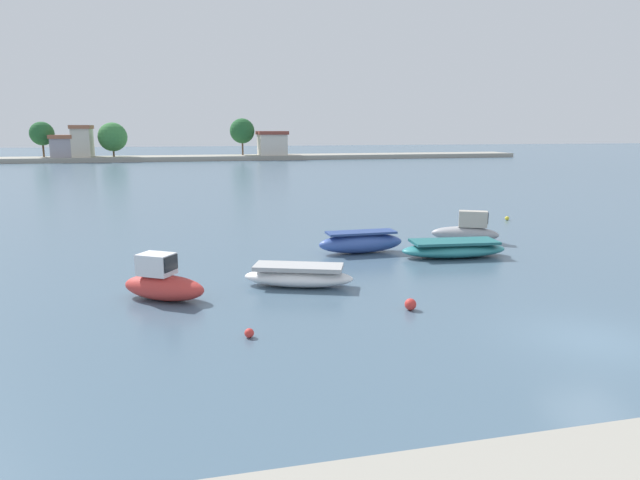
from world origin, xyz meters
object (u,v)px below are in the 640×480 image
object	(u,v)px
moored_boat_2	(361,242)
mooring_buoy_3	(410,304)
moored_boat_4	(467,231)
moored_boat_1	(298,276)
moored_boat_0	(163,283)
moored_boat_3	(454,249)
mooring_buoy_2	(507,218)
mooring_buoy_1	(249,333)

from	to	relation	value
moored_boat_2	mooring_buoy_3	xyz separation A→B (m)	(-1.16, -9.39, -0.34)
moored_boat_2	moored_boat_4	xyz separation A→B (m)	(6.73, 1.43, 0.07)
moored_boat_1	moored_boat_0	bearing A→B (deg)	-153.09
moored_boat_3	mooring_buoy_2	size ratio (longest dim) A/B	18.95
moored_boat_0	moored_boat_4	distance (m)	18.03
mooring_buoy_3	moored_boat_2	bearing A→B (deg)	82.95
moored_boat_0	moored_boat_3	bearing A→B (deg)	49.05
moored_boat_4	moored_boat_3	bearing A→B (deg)	-99.58
moored_boat_4	mooring_buoy_3	bearing A→B (deg)	-99.40
mooring_buoy_2	mooring_buoy_1	bearing A→B (deg)	-137.64
moored_boat_0	moored_boat_4	world-z (taller)	moored_boat_4
mooring_buoy_1	moored_boat_2	bearing A→B (deg)	56.87
moored_boat_3	mooring_buoy_1	xyz separation A→B (m)	(-11.23, -8.75, -0.25)
mooring_buoy_2	moored_boat_0	bearing A→B (deg)	-149.08
moored_boat_1	mooring_buoy_3	xyz separation A→B (m)	(3.22, -3.97, -0.21)
moored_boat_0	moored_boat_4	xyz separation A→B (m)	(16.41, 7.47, -0.03)
moored_boat_0	mooring_buoy_2	distance (m)	26.61
moored_boat_1	moored_boat_3	world-z (taller)	moored_boat_1
moored_boat_3	mooring_buoy_3	world-z (taller)	moored_boat_3
moored_boat_3	moored_boat_2	bearing A→B (deg)	160.35
moored_boat_4	mooring_buoy_1	world-z (taller)	moored_boat_4
mooring_buoy_1	moored_boat_0	bearing A→B (deg)	119.55
mooring_buoy_1	mooring_buoy_3	size ratio (longest dim) A/B	0.71
moored_boat_0	moored_boat_1	xyz separation A→B (m)	(5.29, 0.61, -0.22)
moored_boat_1	mooring_buoy_1	world-z (taller)	moored_boat_1
mooring_buoy_1	mooring_buoy_2	distance (m)	27.28
mooring_buoy_3	moored_boat_0	bearing A→B (deg)	158.49
mooring_buoy_3	mooring_buoy_2	bearing A→B (deg)	49.96
moored_boat_3	mooring_buoy_1	distance (m)	14.23
moored_boat_4	mooring_buoy_3	xyz separation A→B (m)	(-7.89, -10.82, -0.40)
moored_boat_3	moored_boat_4	distance (m)	4.25
moored_boat_0	moored_boat_4	bearing A→B (deg)	57.29
moored_boat_0	moored_boat_3	xyz separation A→B (m)	(13.89, 4.04, -0.24)
moored_boat_2	mooring_buoy_3	world-z (taller)	moored_boat_2
moored_boat_2	moored_boat_3	size ratio (longest dim) A/B	0.82
mooring_buoy_3	mooring_buoy_1	bearing A→B (deg)	-167.00
moored_boat_3	moored_boat_4	world-z (taller)	moored_boat_4
mooring_buoy_2	mooring_buoy_3	distance (m)	22.25
moored_boat_2	mooring_buoy_2	bearing A→B (deg)	29.11
mooring_buoy_3	moored_boat_3	bearing A→B (deg)	53.98
moored_boat_3	moored_boat_0	bearing A→B (deg)	-158.18
moored_boat_1	mooring_buoy_2	bearing A→B (deg)	56.98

